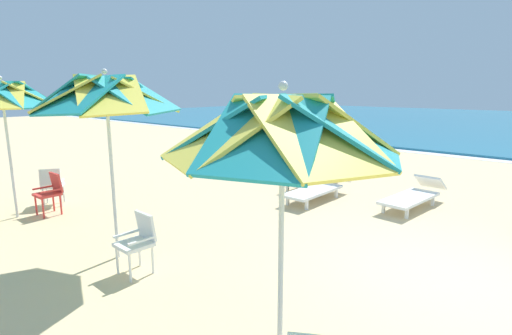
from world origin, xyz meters
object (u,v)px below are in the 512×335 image
plastic_chair_3 (52,184)px  sun_lounger_1 (414,195)px  plastic_chair_1 (138,239)px  plastic_chair_2 (50,191)px  sun_lounger_3 (313,177)px  sun_lounger_2 (318,188)px  beach_umbrella_2 (2,96)px  beach_umbrella_1 (106,97)px  beach_umbrella_0 (283,130)px

plastic_chair_3 → sun_lounger_1: bearing=40.3°
plastic_chair_1 → plastic_chair_2: (-3.71, 0.26, 0.00)m
plastic_chair_3 → sun_lounger_3: bearing=56.4°
plastic_chair_3 → sun_lounger_3: plastic_chair_3 is taller
plastic_chair_3 → sun_lounger_2: 6.06m
plastic_chair_3 → plastic_chair_1: bearing=-6.9°
beach_umbrella_2 → sun_lounger_1: size_ratio=1.29×
beach_umbrella_2 → sun_lounger_2: 6.85m
sun_lounger_2 → sun_lounger_3: same height
beach_umbrella_2 → plastic_chair_2: bearing=60.2°
beach_umbrella_1 → plastic_chair_2: beach_umbrella_1 is taller
plastic_chair_3 → sun_lounger_2: plastic_chair_3 is taller
sun_lounger_2 → sun_lounger_3: (-0.71, 0.91, 0.00)m
beach_umbrella_1 → sun_lounger_3: beach_umbrella_1 is taller
beach_umbrella_1 → plastic_chair_1: (0.70, -0.05, -1.98)m
plastic_chair_1 → beach_umbrella_2: size_ratio=0.31×
sun_lounger_1 → beach_umbrella_2: bearing=-134.1°
beach_umbrella_2 → plastic_chair_3: bearing=108.9°
plastic_chair_1 → sun_lounger_2: bearing=91.3°
plastic_chair_2 → beach_umbrella_1: bearing=-3.8°
beach_umbrella_0 → plastic_chair_2: 6.65m
beach_umbrella_1 → sun_lounger_1: size_ratio=1.31×
plastic_chair_2 → sun_lounger_2: (3.60, 4.62, -0.22)m
plastic_chair_1 → sun_lounger_1: plastic_chair_1 is taller
sun_lounger_1 → sun_lounger_2: bearing=-155.9°
plastic_chair_3 → sun_lounger_3: 6.32m
plastic_chair_3 → sun_lounger_1: 8.07m
plastic_chair_1 → sun_lounger_3: (-0.82, 5.79, -0.22)m
plastic_chair_1 → plastic_chair_3: (-4.32, 0.52, 0.00)m
beach_umbrella_0 → beach_umbrella_2: bearing=-179.0°
beach_umbrella_1 → beach_umbrella_2: 3.36m
plastic_chair_1 → beach_umbrella_0: bearing=-4.1°
beach_umbrella_0 → beach_umbrella_1: 3.41m
beach_umbrella_1 → plastic_chair_3: (-3.62, 0.47, -1.98)m
plastic_chair_2 → plastic_chair_3: (-0.61, 0.27, 0.00)m
plastic_chair_1 → plastic_chair_2: bearing=176.1°
beach_umbrella_1 → sun_lounger_2: 5.33m
beach_umbrella_2 → plastic_chair_3: beach_umbrella_2 is taller
sun_lounger_2 → plastic_chair_2: bearing=-127.9°
beach_umbrella_0 → beach_umbrella_1: beach_umbrella_1 is taller
plastic_chair_3 → sun_lounger_2: bearing=46.0°
beach_umbrella_2 → sun_lounger_3: (3.21, 6.10, -2.16)m
plastic_chair_1 → sun_lounger_2: 4.88m
sun_lounger_2 → plastic_chair_3: bearing=-134.0°
plastic_chair_1 → sun_lounger_1: size_ratio=0.40×
plastic_chair_1 → beach_umbrella_2: 4.49m
sun_lounger_3 → beach_umbrella_1: bearing=-88.7°
sun_lounger_2 → plastic_chair_1: bearing=-88.7°
beach_umbrella_2 → sun_lounger_1: beach_umbrella_2 is taller
plastic_chair_2 → sun_lounger_3: plastic_chair_2 is taller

